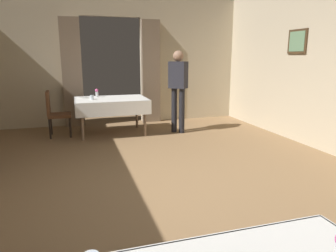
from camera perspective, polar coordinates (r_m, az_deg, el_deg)
The scene contains 8 objects.
ground at distance 3.86m, azimuth -1.77°, elevation -11.86°, with size 10.08×10.08×0.00m, color olive.
wall_back at distance 7.63m, azimuth -10.30°, elevation 11.79°, with size 6.40×0.27×3.00m.
dining_table_mid at distance 6.58m, azimuth -10.40°, elevation 4.25°, with size 1.47×1.06×0.75m.
chair_mid_left at distance 6.66m, azimuth -20.05°, elevation 2.51°, with size 0.44×0.44×0.93m.
flower_vase_mid at distance 6.85m, azimuth -12.95°, elevation 6.01°, with size 0.07×0.07×0.18m.
glass_mid_b at distance 6.47m, azimuth -13.83°, elevation 5.14°, with size 0.08×0.08×0.09m, color silver.
plate_mid_c at distance 6.78m, azimuth -15.33°, elevation 5.06°, with size 0.21×0.21×0.01m, color white.
person_waiter_by_doorway at distance 6.54m, azimuth 1.88°, elevation 7.60°, with size 0.41×0.41×1.72m.
Camera 1 is at (-0.91, -3.39, 1.61)m, focal length 33.16 mm.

